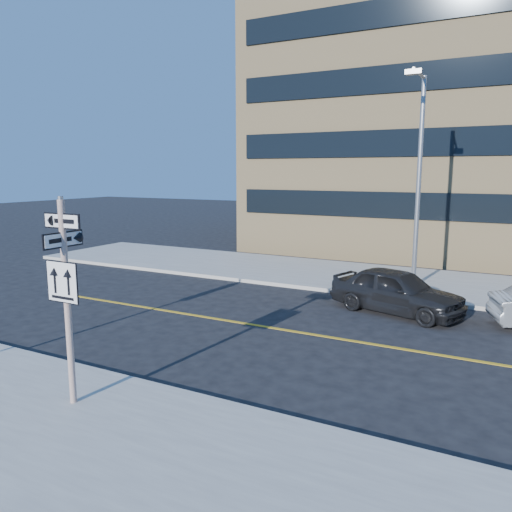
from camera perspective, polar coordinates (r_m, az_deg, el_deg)
The scene contains 5 objects.
ground at distance 12.62m, azimuth -11.44°, elevation -12.23°, with size 120.00×120.00×0.00m, color black.
sign_pole at distance 10.17m, azimuth -20.91°, elevation -3.63°, with size 0.92×0.92×4.06m.
parked_car_a at distance 17.17m, azimuth 15.76°, elevation -3.86°, with size 4.42×1.78×1.51m, color black.
streetlight_a at distance 20.05m, azimuth 18.06°, elevation 9.48°, with size 0.55×2.25×8.00m.
building_brick at distance 34.70m, azimuth 19.37°, elevation 16.34°, with size 18.00×18.00×18.00m, color tan.
Camera 1 is at (7.53, -8.98, 4.67)m, focal length 35.00 mm.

